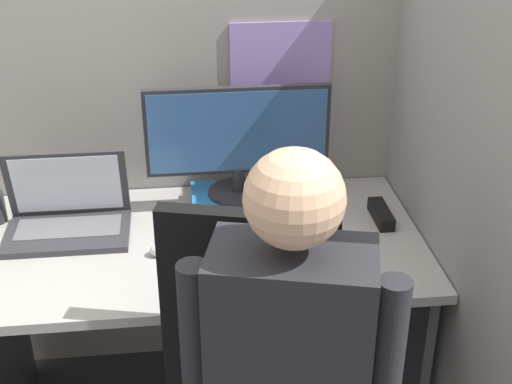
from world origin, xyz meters
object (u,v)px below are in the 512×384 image
object	(u,v)px
paper_box	(239,201)
carrot_toy	(299,278)
laptop	(68,218)
stapler	(381,214)
monitor	(238,137)

from	to	relation	value
paper_box	carrot_toy	distance (m)	0.47
paper_box	laptop	distance (m)	0.54
paper_box	stapler	world-z (taller)	paper_box
carrot_toy	laptop	bearing A→B (deg)	150.98
paper_box	carrot_toy	size ratio (longest dim) A/B	2.65
paper_box	monitor	world-z (taller)	monitor
monitor	laptop	distance (m)	0.58
paper_box	laptop	size ratio (longest dim) A/B	0.82
stapler	carrot_toy	world-z (taller)	carrot_toy
paper_box	monitor	size ratio (longest dim) A/B	0.53
monitor	carrot_toy	size ratio (longest dim) A/B	5.02
monitor	laptop	xyz separation A→B (m)	(-0.54, -0.09, -0.21)
paper_box	carrot_toy	world-z (taller)	paper_box
stapler	carrot_toy	size ratio (longest dim) A/B	1.41
paper_box	laptop	bearing A→B (deg)	-170.94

